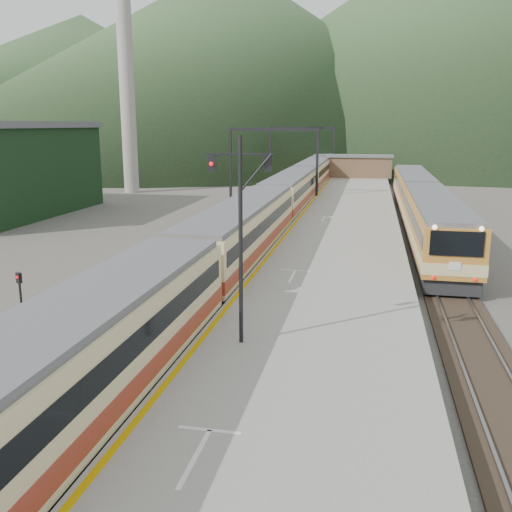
# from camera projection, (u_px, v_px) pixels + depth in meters

# --- Properties ---
(track_main) EXTENTS (2.60, 200.00, 0.23)m
(track_main) POSITION_uv_depth(u_px,v_px,m) (276.00, 229.00, 46.23)
(track_main) COLOR black
(track_main) RESTS_ON ground
(track_far) EXTENTS (2.60, 200.00, 0.23)m
(track_far) POSITION_uv_depth(u_px,v_px,m) (217.00, 226.00, 47.20)
(track_far) COLOR black
(track_far) RESTS_ON ground
(track_second) EXTENTS (2.60, 200.00, 0.23)m
(track_second) POSITION_uv_depth(u_px,v_px,m) (423.00, 234.00, 44.01)
(track_second) COLOR black
(track_second) RESTS_ON ground
(platform) EXTENTS (8.00, 100.00, 1.00)m
(platform) POSITION_uv_depth(u_px,v_px,m) (345.00, 230.00, 43.14)
(platform) COLOR gray
(platform) RESTS_ON ground
(gantry_near) EXTENTS (9.55, 0.25, 8.00)m
(gantry_near) POSITION_uv_depth(u_px,v_px,m) (273.00, 151.00, 59.86)
(gantry_near) COLOR black
(gantry_near) RESTS_ON ground
(gantry_far) EXTENTS (9.55, 0.25, 8.00)m
(gantry_far) POSITION_uv_depth(u_px,v_px,m) (302.00, 143.00, 83.73)
(gantry_far) COLOR black
(gantry_far) RESTS_ON ground
(smokestack) EXTENTS (1.80, 1.80, 30.00)m
(smokestack) POSITION_uv_depth(u_px,v_px,m) (126.00, 67.00, 68.12)
(smokestack) COLOR #9E998E
(smokestack) RESTS_ON ground
(station_shed) EXTENTS (9.40, 4.40, 3.10)m
(station_shed) POSITION_uv_depth(u_px,v_px,m) (359.00, 166.00, 80.87)
(station_shed) COLOR brown
(station_shed) RESTS_ON platform
(hill_a) EXTENTS (180.00, 180.00, 60.00)m
(hill_a) POSITION_uv_depth(u_px,v_px,m) (232.00, 58.00, 190.44)
(hill_a) COLOR #2D4425
(hill_a) RESTS_ON ground
(hill_b) EXTENTS (220.00, 220.00, 75.00)m
(hill_b) POSITION_uv_depth(u_px,v_px,m) (439.00, 45.00, 213.45)
(hill_b) COLOR #2D4425
(hill_b) RESTS_ON ground
(hill_d) EXTENTS (200.00, 200.00, 55.00)m
(hill_d) POSITION_uv_depth(u_px,v_px,m) (85.00, 80.00, 254.19)
(hill_d) COLOR #2D4425
(hill_d) RESTS_ON ground
(main_train) EXTENTS (3.08, 105.41, 3.75)m
(main_train) POSITION_uv_depth(u_px,v_px,m) (292.00, 191.00, 54.31)
(main_train) COLOR #DCC788
(main_train) RESTS_ON track_main
(second_train) EXTENTS (3.00, 40.87, 3.66)m
(second_train) POSITION_uv_depth(u_px,v_px,m) (421.00, 203.00, 46.54)
(second_train) COLOR #BF7C2E
(second_train) RESTS_ON track_second
(signal_mast) EXTENTS (2.18, 0.54, 6.99)m
(signal_mast) POSITION_uv_depth(u_px,v_px,m) (241.00, 220.00, 18.68)
(signal_mast) COLOR black
(signal_mast) RESTS_ON platform
(short_signal_b) EXTENTS (0.25, 0.21, 2.27)m
(short_signal_b) POSITION_uv_depth(u_px,v_px,m) (197.00, 234.00, 36.38)
(short_signal_b) COLOR black
(short_signal_b) RESTS_ON ground
(short_signal_c) EXTENTS (0.27, 0.23, 2.27)m
(short_signal_c) POSITION_uv_depth(u_px,v_px,m) (20.00, 291.00, 23.97)
(short_signal_c) COLOR black
(short_signal_c) RESTS_ON ground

